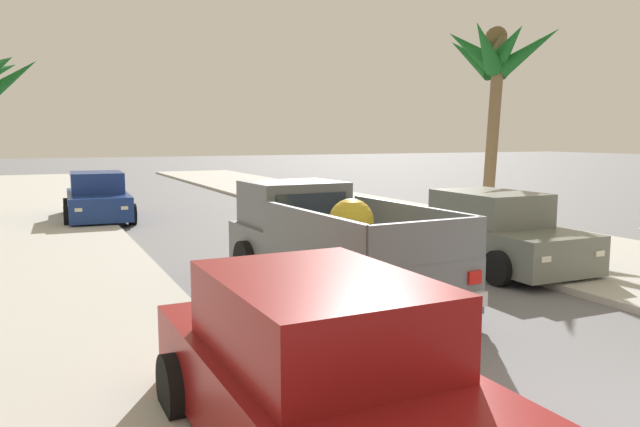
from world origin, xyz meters
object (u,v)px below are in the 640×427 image
(pickup_truck, at_px, (328,246))
(palm_tree_left_mid, at_px, (496,61))
(car_left_near, at_px, (491,232))
(car_right_near, at_px, (98,198))
(car_left_mid, at_px, (322,379))

(pickup_truck, xyz_separation_m, palm_tree_left_mid, (8.17, 5.35, 4.08))
(palm_tree_left_mid, bearing_deg, pickup_truck, -146.75)
(pickup_truck, distance_m, car_left_near, 3.87)
(pickup_truck, height_order, car_left_near, pickup_truck)
(car_right_near, xyz_separation_m, car_left_mid, (0.22, -16.01, 0.00))
(car_right_near, bearing_deg, palm_tree_left_mid, -27.74)
(car_left_near, bearing_deg, palm_tree_left_mid, 49.15)
(pickup_truck, distance_m, car_right_near, 11.38)
(pickup_truck, distance_m, car_left_mid, 5.53)
(car_left_near, xyz_separation_m, palm_tree_left_mid, (4.32, 4.99, 4.16))
(car_left_near, relative_size, car_right_near, 0.99)
(pickup_truck, xyz_separation_m, car_left_mid, (-2.46, -4.95, -0.08))
(car_right_near, relative_size, car_left_mid, 1.01)
(car_right_near, bearing_deg, car_left_mid, -89.21)
(pickup_truck, height_order, car_right_near, pickup_truck)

